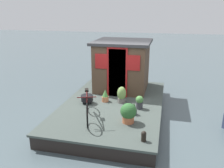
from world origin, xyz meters
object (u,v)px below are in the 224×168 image
object	(u,v)px
houseboat_cabin	(122,65)
potted_plant_succulent	(105,96)
mooring_bollard	(144,136)
charcoal_grill	(87,98)
bicycle	(87,106)
potted_plant_mint	(128,113)
potted_plant_geranium	(134,109)
potted_plant_thyme	(139,102)
potted_plant_ivy	(122,95)

from	to	relation	value
houseboat_cabin	potted_plant_succulent	bearing A→B (deg)	169.39
mooring_bollard	charcoal_grill	bearing A→B (deg)	47.34
bicycle	potted_plant_mint	size ratio (longest dim) A/B	3.03
potted_plant_geranium	potted_plant_thyme	world-z (taller)	potted_plant_thyme
potted_plant_succulent	charcoal_grill	xyz separation A→B (m)	(-0.29, 0.54, -0.03)
houseboat_cabin	charcoal_grill	distance (m)	2.12
potted_plant_succulent	potted_plant_thyme	bearing A→B (deg)	-105.16
potted_plant_geranium	potted_plant_thyme	size ratio (longest dim) A/B	0.87
houseboat_cabin	mooring_bollard	bearing A→B (deg)	-161.38
potted_plant_thyme	mooring_bollard	distance (m)	1.90
potted_plant_thyme	mooring_bollard	bearing A→B (deg)	-169.85
potted_plant_succulent	potted_plant_thyme	xyz separation A→B (m)	(-0.32, -1.19, 0.02)
houseboat_cabin	bicycle	world-z (taller)	houseboat_cabin
mooring_bollard	potted_plant_ivy	bearing A→B (deg)	23.59
charcoal_grill	mooring_bollard	bearing A→B (deg)	-132.66
potted_plant_mint	charcoal_grill	xyz separation A→B (m)	(1.05, 1.56, -0.12)
houseboat_cabin	potted_plant_mint	distance (m)	3.00
houseboat_cabin	potted_plant_mint	xyz separation A→B (m)	(-2.84, -0.73, -0.65)
bicycle	potted_plant_ivy	size ratio (longest dim) A/B	3.04
potted_plant_geranium	potted_plant_ivy	distance (m)	0.99
potted_plant_thyme	potted_plant_succulent	bearing A→B (deg)	74.84
bicycle	charcoal_grill	bearing A→B (deg)	19.96
potted_plant_mint	potted_plant_succulent	size ratio (longest dim) A/B	1.32
potted_plant_thyme	potted_plant_ivy	bearing A→B (deg)	60.98
potted_plant_mint	potted_plant_thyme	world-z (taller)	potted_plant_mint
potted_plant_geranium	potted_plant_mint	size ratio (longest dim) A/B	0.65
bicycle	potted_plant_thyme	distance (m)	1.70
potted_plant_geranium	potted_plant_thyme	distance (m)	0.49
houseboat_cabin	mooring_bollard	world-z (taller)	houseboat_cabin
charcoal_grill	mooring_bollard	size ratio (longest dim) A/B	1.53
bicycle	mooring_bollard	distance (m)	1.91
houseboat_cabin	bicycle	bearing A→B (deg)	171.13
potted_plant_succulent	potted_plant_mint	bearing A→B (deg)	-142.81
potted_plant_geranium	potted_plant_ivy	xyz separation A→B (m)	(0.83, 0.54, 0.10)
houseboat_cabin	charcoal_grill	world-z (taller)	houseboat_cabin
houseboat_cabin	potted_plant_mint	size ratio (longest dim) A/B	3.73
houseboat_cabin	potted_plant_thyme	distance (m)	2.17
houseboat_cabin	bicycle	size ratio (longest dim) A/B	1.23
potted_plant_mint	potted_plant_succulent	bearing A→B (deg)	37.19
potted_plant_geranium	bicycle	bearing A→B (deg)	113.30
potted_plant_ivy	mooring_bollard	xyz separation A→B (m)	(-2.23, -0.97, -0.13)
mooring_bollard	potted_plant_succulent	bearing A→B (deg)	34.84
potted_plant_mint	potted_plant_ivy	xyz separation A→B (m)	(1.37, 0.46, -0.02)
potted_plant_mint	mooring_bollard	world-z (taller)	potted_plant_mint
charcoal_grill	mooring_bollard	distance (m)	2.82
potted_plant_mint	potted_plant_ivy	size ratio (longest dim) A/B	1.00
potted_plant_geranium	mooring_bollard	xyz separation A→B (m)	(-1.40, -0.43, -0.03)
potted_plant_thyme	charcoal_grill	xyz separation A→B (m)	(0.04, 1.74, -0.05)
houseboat_cabin	mooring_bollard	distance (m)	3.98
bicycle	mooring_bollard	xyz separation A→B (m)	(-0.86, -1.69, -0.24)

